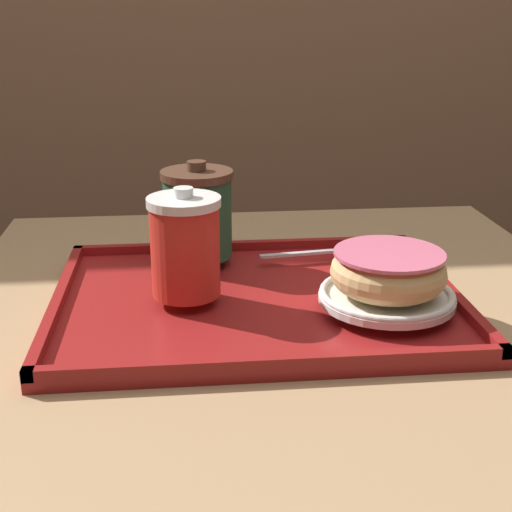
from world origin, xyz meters
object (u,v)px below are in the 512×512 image
object	(u,v)px
donut_chocolate_glazed	(388,271)
spoon	(347,248)
coffee_cup_front	(185,246)
coffee_cup_rear	(198,213)

from	to	relation	value
donut_chocolate_glazed	spoon	xyz separation A→B (m)	(-0.01, 0.17, -0.03)
coffee_cup_front	donut_chocolate_glazed	bearing A→B (deg)	-11.68
donut_chocolate_glazed	spoon	distance (m)	0.18
coffee_cup_rear	donut_chocolate_glazed	xyz separation A→B (m)	(0.21, -0.18, -0.02)
coffee_cup_rear	donut_chocolate_glazed	world-z (taller)	coffee_cup_rear
coffee_cup_rear	spoon	world-z (taller)	coffee_cup_rear
donut_chocolate_glazed	spoon	size ratio (longest dim) A/B	0.77
coffee_cup_front	donut_chocolate_glazed	distance (m)	0.23
coffee_cup_rear	spoon	distance (m)	0.21
coffee_cup_rear	coffee_cup_front	bearing A→B (deg)	-97.49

